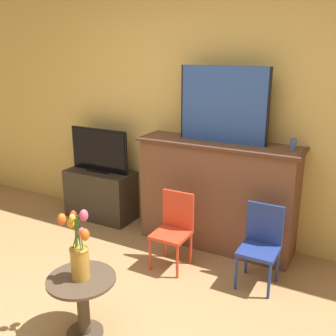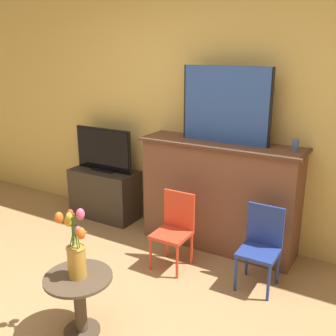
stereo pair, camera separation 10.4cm
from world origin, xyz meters
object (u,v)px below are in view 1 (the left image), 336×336
object	(u,v)px
painting	(223,105)
chair_blue	(261,241)
tv_monitor	(99,151)
vase_tulips	(79,252)
chair_red	(174,226)

from	to	relation	value
painting	chair_blue	distance (m)	1.25
tv_monitor	vase_tulips	xyz separation A→B (m)	(1.11, -1.65, -0.16)
tv_monitor	chair_blue	size ratio (longest dim) A/B	1.09
painting	chair_red	bearing A→B (deg)	-111.52
tv_monitor	chair_blue	world-z (taller)	tv_monitor
chair_blue	vase_tulips	size ratio (longest dim) A/B	1.38
chair_blue	vase_tulips	distance (m)	1.51
painting	chair_blue	bearing A→B (deg)	-40.07
painting	vase_tulips	xyz separation A→B (m)	(-0.33, -1.66, -0.77)
chair_red	painting	bearing A→B (deg)	68.48
chair_red	chair_blue	bearing A→B (deg)	6.24
vase_tulips	chair_red	bearing A→B (deg)	84.13
painting	chair_red	world-z (taller)	painting
chair_blue	vase_tulips	bearing A→B (deg)	-126.25
tv_monitor	chair_red	distance (m)	1.40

